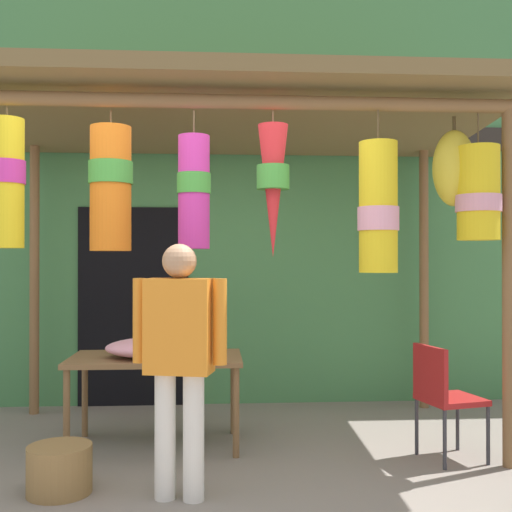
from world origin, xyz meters
The scene contains 8 objects.
ground_plane centered at (0.00, 0.00, 0.00)m, with size 30.00×30.00×0.00m, color gray.
shop_facade centered at (0.00, 2.24, 2.20)m, with size 12.70×0.29×4.41m.
market_stall_canopy centered at (0.42, 0.73, 2.44)m, with size 4.31×2.29×2.82m.
display_table centered at (-0.28, 0.70, 0.64)m, with size 1.34×0.74×0.71m.
flower_heap_on_table centered at (-0.25, 0.63, 0.79)m, with size 0.80×0.56×0.15m.
folding_chair centered at (1.85, 0.22, 0.50)m, with size 0.48×0.48×0.84m.
wicker_basket_by_table centered at (-0.79, -0.25, 0.15)m, with size 0.40×0.40×0.30m, color olive.
vendor_in_orange centered at (-0.03, -0.40, 0.92)m, with size 0.58×0.30×1.57m.
Camera 1 is at (0.18, -4.22, 1.47)m, focal length 43.50 mm.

